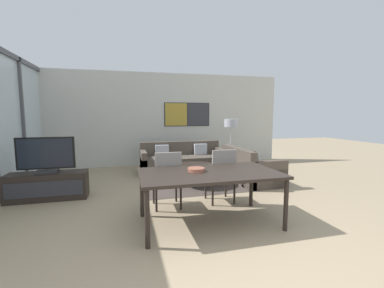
% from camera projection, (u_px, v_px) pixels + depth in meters
% --- Properties ---
extents(ground_plane, '(24.00, 24.00, 0.00)m').
position_uv_depth(ground_plane, '(235.00, 260.00, 2.75)').
color(ground_plane, '#9E896B').
extents(wall_back, '(7.67, 0.09, 2.80)m').
position_uv_depth(wall_back, '(162.00, 119.00, 7.88)').
color(wall_back, silver).
rests_on(wall_back, ground_plane).
extents(area_rug, '(2.27, 1.69, 0.01)m').
position_uv_depth(area_rug, '(196.00, 184.00, 5.74)').
color(area_rug, '#473D38').
rests_on(area_rug, ground_plane).
extents(tv_console, '(1.36, 0.44, 0.50)m').
position_uv_depth(tv_console, '(48.00, 186.00, 4.70)').
color(tv_console, black).
rests_on(tv_console, ground_plane).
extents(television, '(0.97, 0.20, 0.65)m').
position_uv_depth(television, '(46.00, 156.00, 4.63)').
color(television, '#2D2D33').
rests_on(television, tv_console).
extents(sofa_main, '(2.27, 0.87, 0.79)m').
position_uv_depth(sofa_main, '(182.00, 161.00, 7.09)').
color(sofa_main, '#51473D').
rests_on(sofa_main, ground_plane).
extents(sofa_side, '(0.87, 1.53, 0.79)m').
position_uv_depth(sofa_side, '(249.00, 170.00, 5.98)').
color(sofa_side, '#51473D').
rests_on(sofa_side, ground_plane).
extents(coffee_table, '(1.09, 1.09, 0.42)m').
position_uv_depth(coffee_table, '(196.00, 170.00, 5.71)').
color(coffee_table, black).
rests_on(coffee_table, ground_plane).
extents(dining_table, '(1.95, 1.09, 0.75)m').
position_uv_depth(dining_table, '(209.00, 176.00, 3.62)').
color(dining_table, black).
rests_on(dining_table, ground_plane).
extents(dining_chair_left, '(0.46, 0.46, 0.96)m').
position_uv_depth(dining_chair_left, '(167.00, 178.00, 4.22)').
color(dining_chair_left, gray).
rests_on(dining_chair_left, ground_plane).
extents(dining_chair_centre, '(0.46, 0.46, 0.96)m').
position_uv_depth(dining_chair_centre, '(222.00, 174.00, 4.49)').
color(dining_chair_centre, gray).
rests_on(dining_chair_centre, ground_plane).
extents(fruit_bowl, '(0.25, 0.25, 0.05)m').
position_uv_depth(fruit_bowl, '(196.00, 169.00, 3.64)').
color(fruit_bowl, '#995642').
rests_on(fruit_bowl, dining_table).
extents(floor_lamp, '(0.38, 0.38, 1.42)m').
position_uv_depth(floor_lamp, '(231.00, 126.00, 7.25)').
color(floor_lamp, '#2D2D33').
rests_on(floor_lamp, ground_plane).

